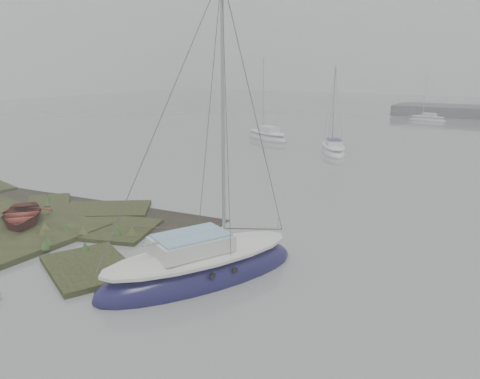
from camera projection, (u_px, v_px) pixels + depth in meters
name	position (u px, v px, depth m)	size (l,w,h in m)	color
ground	(356.00, 145.00, 41.44)	(160.00, 160.00, 0.00)	slate
sailboat_main	(200.00, 269.00, 15.34)	(5.20, 7.48, 10.11)	#13113B
sailboat_white	(333.00, 150.00, 37.45)	(4.09, 5.41, 7.40)	silver
sailboat_far_a	(267.00, 137.00, 44.51)	(5.99, 4.33, 8.13)	#B7BFC3
sailboat_far_c	(427.00, 119.00, 59.57)	(4.83, 2.29, 6.55)	silver
dinghy	(21.00, 215.00, 20.05)	(2.43, 3.40, 0.70)	maroon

